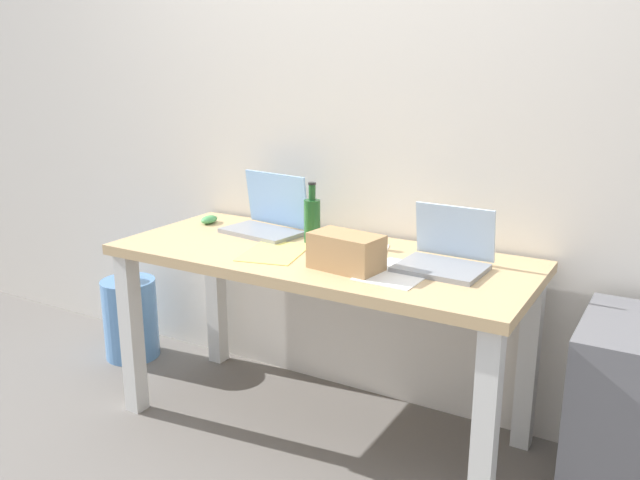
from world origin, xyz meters
TOP-DOWN VIEW (x-y plane):
  - ground_plane at (0.00, 0.00)m, footprint 8.00×8.00m
  - back_wall at (0.00, 0.40)m, footprint 5.20×0.08m
  - desk at (0.00, 0.00)m, footprint 1.61×0.67m
  - laptop_left at (-0.35, 0.15)m, footprint 0.36×0.26m
  - laptop_right at (0.47, 0.06)m, footprint 0.30×0.26m
  - beer_bottle at (-0.10, 0.12)m, footprint 0.07×0.07m
  - computer_mouse at (-0.66, 0.15)m, footprint 0.07×0.11m
  - cardboard_box at (0.18, -0.13)m, footprint 0.26×0.17m
  - paper_sheet_near_back at (0.13, 0.05)m, footprint 0.29×0.35m
  - paper_sheet_front_right at (0.36, -0.08)m, footprint 0.22×0.30m
  - paper_yellow_folder at (-0.15, -0.08)m, footprint 0.27×0.34m
  - water_cooler_jug at (-1.15, 0.10)m, footprint 0.26×0.26m
  - filing_cabinet at (1.14, 0.06)m, footprint 0.40×0.48m

SIDE VIEW (x-z plane):
  - ground_plane at x=0.00m, z-range 0.00..0.00m
  - water_cooler_jug at x=-1.15m, z-range -0.02..0.43m
  - filing_cabinet at x=1.14m, z-range 0.00..0.66m
  - desk at x=0.00m, z-range 0.26..1.00m
  - paper_sheet_near_back at x=0.13m, z-range 0.74..0.74m
  - paper_sheet_front_right at x=0.36m, z-range 0.74..0.74m
  - paper_yellow_folder at x=-0.15m, z-range 0.74..0.74m
  - computer_mouse at x=-0.66m, z-range 0.74..0.77m
  - laptop_right at x=0.47m, z-range 0.67..0.88m
  - laptop_left at x=-0.35m, z-range 0.67..0.92m
  - cardboard_box at x=0.18m, z-range 0.74..0.86m
  - beer_bottle at x=-0.10m, z-range 0.71..0.95m
  - back_wall at x=0.00m, z-range 0.00..2.60m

